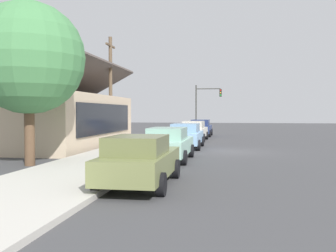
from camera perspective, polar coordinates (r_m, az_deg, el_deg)
ground_plane at (r=22.61m, az=9.22°, el=-3.81°), size 120.00×120.00×0.00m
sidewalk_curb at (r=23.28m, az=-4.73°, el=-3.42°), size 60.00×4.20×0.16m
car_olive at (r=12.02m, az=-4.21°, el=-5.07°), size 4.71×2.06×1.59m
car_seafoam at (r=18.13m, az=0.12°, el=-2.64°), size 4.80×2.05×1.59m
car_skyblue at (r=24.41m, az=2.72°, el=-1.43°), size 4.86×2.05×1.59m
car_ivory at (r=30.88m, az=3.91°, el=-0.69°), size 4.90×2.08×1.59m
car_navy at (r=36.69m, az=4.89°, el=-0.26°), size 4.44×2.13×1.59m
storefront_building at (r=26.92m, az=-17.20°, el=1.05°), size 13.28×8.26×5.67m
shade_tree at (r=17.62m, az=-20.05°, el=9.44°), size 4.80×4.80×7.02m
traffic_light_main at (r=41.16m, az=5.68°, el=3.72°), size 0.37×2.79×5.20m
utility_pole_wooden at (r=26.94m, az=-8.54°, el=5.51°), size 1.80×0.24×7.50m
fire_hydrant_red at (r=31.27m, az=1.49°, el=-1.24°), size 0.22×0.22×0.71m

